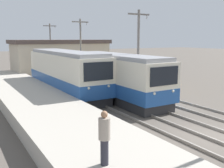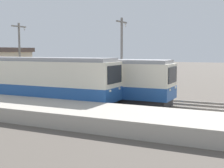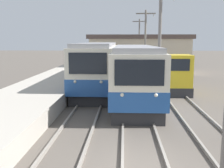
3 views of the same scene
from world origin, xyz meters
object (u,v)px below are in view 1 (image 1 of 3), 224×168
Objects in this scene: catenary_mast_distant at (51,45)px; shunting_locomotive at (124,77)px; catenary_mast_mid at (138,51)px; person_on_platform at (104,136)px; commuter_train_left at (65,74)px; catenary_mast_far at (81,47)px; commuter_train_center at (116,78)px.

shunting_locomotive is at bearing -85.25° from catenary_mast_distant.
person_on_platform is at bearing -130.98° from catenary_mast_mid.
catenary_mast_far is (4.31, 6.18, 2.09)m from commuter_train_left.
catenary_mast_distant is at bearing 85.95° from commuter_train_center.
commuter_train_center is 1.62× the size of catenary_mast_far.
catenary_mast_far reaches higher than commuter_train_left.
commuter_train_left is at bearing -104.00° from catenary_mast_distant.
commuter_train_center is at bearing -55.16° from commuter_train_left.
person_on_platform is (-7.24, -10.96, 0.16)m from commuter_train_center.
commuter_train_left is at bearing -124.87° from catenary_mast_far.
catenary_mast_mid is at bearing -109.45° from shunting_locomotive.
commuter_train_center is at bearing 149.35° from catenary_mast_mid.
catenary_mast_distant is 3.98× the size of person_on_platform.
catenary_mast_mid is at bearing 49.02° from person_on_platform.
catenary_mast_distant is 33.48m from person_on_platform.
commuter_train_center is 6.43× the size of person_on_platform.
catenary_mast_mid reaches higher than shunting_locomotive.
catenary_mast_far is at bearing 67.55° from person_on_platform.
commuter_train_left is 17.93m from catenary_mast_distant.
shunting_locomotive reaches higher than person_on_platform.
catenary_mast_mid is at bearing -90.00° from catenary_mast_distant.
catenary_mast_far is (1.51, 10.20, 2.16)m from commuter_train_center.
catenary_mast_mid is (4.31, -4.92, 2.09)m from commuter_train_left.
catenary_mast_mid is 11.10m from catenary_mast_far.
catenary_mast_distant is at bearing 90.00° from catenary_mast_mid.
commuter_train_left is at bearing 131.22° from catenary_mast_mid.
shunting_locomotive is at bearing 54.38° from person_on_platform.
catenary_mast_far is 1.00× the size of catenary_mast_distant.
catenary_mast_far is 3.98× the size of person_on_platform.
catenary_mast_mid is 1.00× the size of catenary_mast_far.
catenary_mast_far is at bearing 81.60° from commuter_train_center.
catenary_mast_mid and catenary_mast_far have the same top height.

